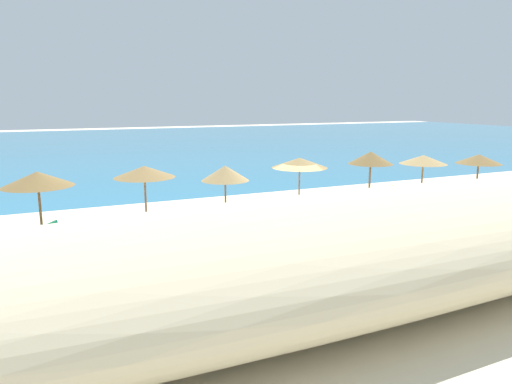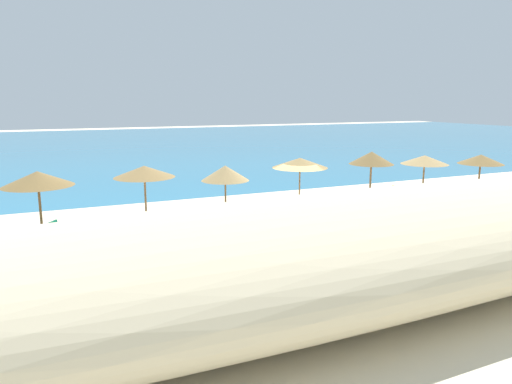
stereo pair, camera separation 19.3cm
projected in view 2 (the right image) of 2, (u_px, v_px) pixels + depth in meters
The scene contains 14 objects.
ground_plane at pixel (296, 221), 21.79m from camera, with size 160.00×160.00×0.00m, color beige.
sea_water at pixel (138, 145), 58.41m from camera, with size 160.00×67.95×0.01m, color teal.
dune_ridge at pixel (357, 248), 13.02m from camera, with size 45.11×6.73×2.94m, color beige.
beach_umbrella_1 at pixel (38, 179), 17.80m from camera, with size 2.62×2.62×2.85m.
beach_umbrella_2 at pixel (144, 172), 19.63m from camera, with size 2.53×2.53×2.80m.
beach_umbrella_3 at pixel (225, 173), 21.12m from camera, with size 2.15×2.15×2.61m.
beach_umbrella_4 at pixel (300, 163), 22.46m from camera, with size 2.65×2.65×2.78m.
beach_umbrella_5 at pixel (371, 158), 23.87m from camera, with size 2.24×2.24×2.92m.
beach_umbrella_6 at pixel (425, 160), 25.47m from camera, with size 2.50×2.50×2.55m.
beach_umbrella_7 at pixel (481, 159), 26.79m from camera, with size 2.48×2.48×2.44m.
lounge_chair_0 at pixel (439, 194), 25.78m from camera, with size 1.54×1.31×1.03m.
lounge_chair_1 at pixel (45, 238), 17.45m from camera, with size 1.54×1.30×1.13m.
lounge_chair_2 at pixel (391, 201), 23.82m from camera, with size 1.80×0.88×1.20m.
cooler_box at pixel (404, 221), 20.94m from camera, with size 0.56×0.33×0.42m, color blue.
Camera 2 is at (-10.17, -18.62, 5.47)m, focal length 33.27 mm.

